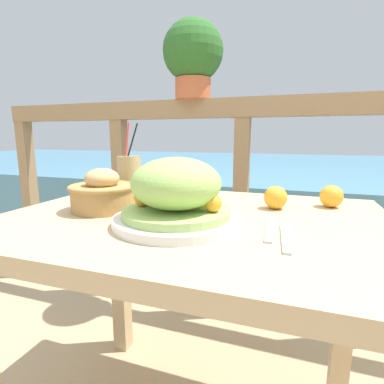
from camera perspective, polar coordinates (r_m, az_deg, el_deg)
The scene contains 11 objects.
patio_table at distance 0.82m, azimuth 0.24°, elevation -11.95°, with size 0.98×0.73×0.72m.
railing_fence at distance 1.49m, azimuth 9.41°, elevation 3.83°, with size 2.80×0.08×1.10m.
sea_backdrop at distance 4.01m, azimuth 15.25°, elevation 1.22°, with size 12.00×4.00×0.59m.
salad_plate at distance 0.69m, azimuth -3.02°, elevation -0.72°, with size 0.30×0.30×0.16m.
drink_glass at distance 0.99m, azimuth -11.78°, elevation 2.72°, with size 0.08×0.08×0.25m.
bread_basket at distance 0.87m, azimuth -16.64°, elevation -0.19°, with size 0.18×0.18×0.12m.
potted_plant at distance 1.58m, azimuth 0.19°, elevation 24.59°, with size 0.29×0.29×0.37m.
fork at distance 0.69m, azimuth 14.63°, elevation -6.81°, with size 0.02×0.18×0.00m.
knife at distance 0.64m, azimuth 17.33°, elevation -8.25°, with size 0.03×0.18×0.00m.
orange_near_basket at distance 0.88m, azimuth 15.62°, elevation -1.02°, with size 0.07×0.07×0.07m.
orange_near_glass at distance 0.96m, azimuth 25.01°, elevation -0.76°, with size 0.06×0.06×0.06m.
Camera 1 is at (0.24, -0.72, 0.93)m, focal length 28.00 mm.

